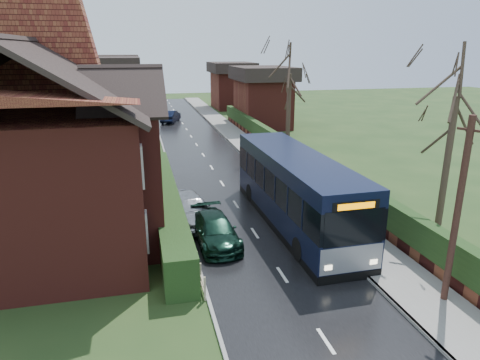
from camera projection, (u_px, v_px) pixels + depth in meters
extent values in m
plane|color=#374C20|center=(267.00, 252.00, 18.27)|extent=(140.00, 140.00, 0.00)
cube|color=black|center=(222.00, 184.00, 27.57)|extent=(6.00, 100.00, 0.02)
cube|color=slate|center=(285.00, 178.00, 28.49)|extent=(2.50, 100.00, 0.14)
cube|color=gray|center=(267.00, 179.00, 28.23)|extent=(0.12, 100.00, 0.14)
cube|color=gray|center=(175.00, 186.00, 26.88)|extent=(0.12, 100.00, 0.10)
cube|color=#1B3113|center=(166.00, 203.00, 21.82)|extent=(1.20, 16.00, 1.60)
cube|color=maroon|center=(307.00, 173.00, 28.77)|extent=(0.30, 50.00, 0.60)
cube|color=#1B3113|center=(307.00, 161.00, 28.51)|extent=(0.60, 50.00, 1.20)
cube|color=maroon|center=(54.00, 167.00, 20.05)|extent=(8.00, 14.00, 6.00)
cube|color=maroon|center=(130.00, 181.00, 18.03)|extent=(2.50, 4.00, 6.00)
cube|color=brown|center=(72.00, 31.00, 22.17)|extent=(0.90, 1.40, 2.20)
cube|color=silver|center=(147.00, 229.00, 16.71)|extent=(0.08, 1.20, 1.60)
cube|color=black|center=(147.00, 229.00, 16.71)|extent=(0.03, 0.95, 1.35)
cube|color=silver|center=(142.00, 164.00, 15.94)|extent=(0.08, 1.20, 1.60)
cube|color=black|center=(143.00, 164.00, 15.95)|extent=(0.03, 0.95, 1.35)
cube|color=silver|center=(144.00, 196.00, 20.43)|extent=(0.08, 1.20, 1.60)
cube|color=black|center=(145.00, 196.00, 20.43)|extent=(0.03, 0.95, 1.35)
cube|color=silver|center=(141.00, 143.00, 19.66)|extent=(0.08, 1.20, 1.60)
cube|color=black|center=(141.00, 143.00, 19.67)|extent=(0.03, 0.95, 1.35)
cube|color=silver|center=(143.00, 173.00, 24.15)|extent=(0.08, 1.20, 1.60)
cube|color=black|center=(143.00, 173.00, 24.15)|extent=(0.03, 0.95, 1.35)
cube|color=silver|center=(140.00, 128.00, 23.38)|extent=(0.08, 1.20, 1.60)
cube|color=black|center=(140.00, 128.00, 23.39)|extent=(0.03, 0.95, 1.35)
cube|color=silver|center=(142.00, 162.00, 26.47)|extent=(0.08, 1.20, 1.60)
cube|color=black|center=(142.00, 162.00, 26.48)|extent=(0.03, 0.95, 1.35)
cube|color=silver|center=(139.00, 121.00, 25.71)|extent=(0.08, 1.20, 1.60)
cube|color=black|center=(139.00, 121.00, 25.72)|extent=(0.03, 0.95, 1.35)
cube|color=black|center=(294.00, 206.00, 20.98)|extent=(2.78, 11.56, 1.19)
cube|color=black|center=(295.00, 182.00, 20.62)|extent=(2.80, 11.56, 1.26)
cube|color=black|center=(296.00, 162.00, 20.34)|extent=(2.78, 11.56, 0.69)
cube|color=black|center=(294.00, 220.00, 21.21)|extent=(2.78, 11.56, 0.37)
cube|color=gray|center=(351.00, 259.00, 15.70)|extent=(2.51, 0.16, 1.05)
cube|color=black|center=(354.00, 228.00, 15.30)|extent=(2.36, 0.11, 1.36)
cube|color=black|center=(356.00, 206.00, 15.06)|extent=(1.83, 0.11, 0.37)
cube|color=#FF8C00|center=(356.00, 206.00, 15.02)|extent=(1.44, 0.06, 0.23)
cube|color=black|center=(350.00, 276.00, 15.90)|extent=(2.57, 0.18, 0.31)
cube|color=#FFF2CC|center=(328.00, 268.00, 15.49)|extent=(0.29, 0.05, 0.19)
cube|color=#FFF2CC|center=(374.00, 262.00, 15.92)|extent=(0.29, 0.05, 0.19)
cylinder|color=black|center=(300.00, 249.00, 17.43)|extent=(0.31, 1.01, 1.01)
cylinder|color=black|center=(352.00, 243.00, 17.98)|extent=(0.31, 1.01, 1.01)
cylinder|color=black|center=(251.00, 193.00, 24.26)|extent=(0.31, 1.01, 1.01)
cylinder|color=black|center=(290.00, 190.00, 24.81)|extent=(0.31, 1.01, 1.01)
imported|color=#A7A7AB|center=(190.00, 208.00, 21.21)|extent=(2.66, 4.68, 1.50)
imported|color=black|center=(215.00, 230.00, 18.99)|extent=(1.95, 4.36, 1.24)
imported|color=black|center=(171.00, 116.00, 50.48)|extent=(2.78, 4.56, 1.42)
cylinder|color=slate|center=(360.00, 227.00, 17.38)|extent=(0.08, 0.08, 2.77)
cube|color=silver|center=(362.00, 200.00, 17.03)|extent=(0.17, 0.41, 0.32)
cube|color=silver|center=(362.00, 209.00, 17.15)|extent=(0.15, 0.37, 0.28)
cylinder|color=black|center=(457.00, 215.00, 13.74)|extent=(0.22, 0.22, 6.43)
cube|color=black|center=(471.00, 130.00, 12.94)|extent=(0.36, 0.80, 0.07)
cylinder|color=#392B22|center=(446.00, 167.00, 19.40)|extent=(0.31, 0.31, 6.37)
cylinder|color=#34261E|center=(288.00, 115.00, 34.12)|extent=(0.35, 0.35, 6.51)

